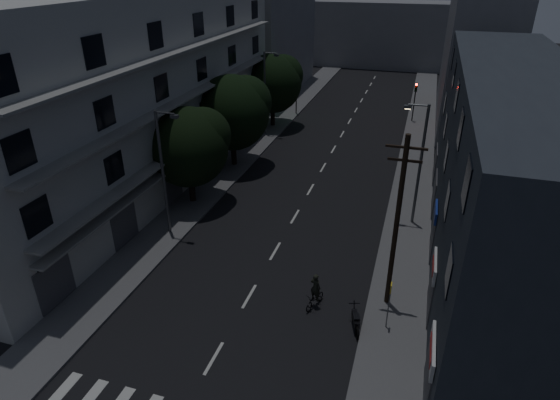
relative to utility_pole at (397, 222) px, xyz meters
The scene contains 21 objects.
ground 18.98m from the utility_pole, 112.25° to the left, with size 160.00×160.00×0.00m, color black.
sidewalk_left 22.80m from the utility_pole, 130.40° to the left, with size 3.00×90.00×0.15m, color #565659.
sidewalk_right 17.65m from the utility_pole, 88.13° to the left, with size 3.00×90.00×0.15m, color #565659.
lane_markings 24.73m from the utility_pole, 106.65° to the left, with size 0.15×60.50×0.01m.
building_left 21.50m from the utility_pole, 152.20° to the left, with size 7.00×36.00×14.00m.
building_right 7.85m from the utility_pole, 49.81° to the left, with size 6.19×28.00×11.00m.
building_far_left 44.35m from the utility_pole, 115.36° to the left, with size 6.00×20.00×16.00m, color slate.
building_far_right 34.39m from the utility_pole, 81.54° to the left, with size 6.00×20.00×13.00m, color slate.
building_far_end 62.37m from the utility_pole, 96.40° to the left, with size 24.00×8.00×10.00m, color slate.
tree_near 16.39m from the utility_pole, 152.91° to the left, with size 5.60×5.60×6.91m.
tree_mid 20.52m from the utility_pole, 134.14° to the left, with size 6.17×6.17×7.59m.
tree_far 29.63m from the utility_pole, 119.13° to the left, with size 5.95×5.95×7.36m.
traffic_signal_far_right 31.69m from the utility_pole, 90.75° to the left, with size 0.28×0.37×4.10m.
traffic_signal_far_left 33.50m from the utility_pole, 113.36° to the left, with size 0.28×0.37×4.10m.
street_lamp_left_near 14.27m from the utility_pole, 167.98° to the left, with size 1.51×0.25×8.00m.
street_lamp_right 8.88m from the utility_pole, 85.58° to the left, with size 1.51×0.25×8.00m.
street_lamp_left_far 27.03m from the utility_pole, 121.76° to the left, with size 1.51×0.25×8.00m.
utility_pole is the anchor object (origin of this frame).
bus_stop_sign 3.53m from the utility_pole, 85.22° to the right, with size 0.06×0.35×2.52m.
motorcycle 5.12m from the utility_pole, 118.75° to the right, with size 0.77×1.78×1.18m.
cyclist 5.59m from the utility_pole, 159.99° to the right, with size 1.03×1.65×1.98m.
Camera 1 is at (7.31, -11.70, 15.73)m, focal length 30.00 mm.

